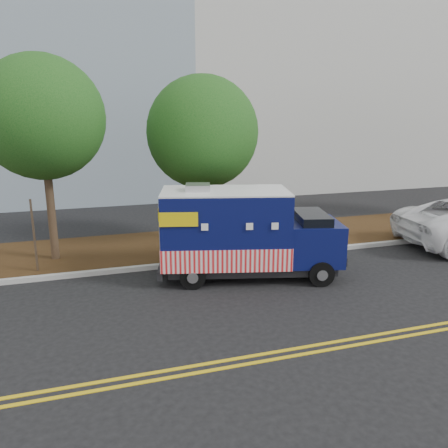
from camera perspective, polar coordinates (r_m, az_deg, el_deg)
name	(u,v)px	position (r m, az deg, el deg)	size (l,w,h in m)	color
ground	(228,277)	(13.47, 0.58, -6.94)	(120.00, 120.00, 0.00)	black
curb	(216,261)	(14.70, -1.09, -4.79)	(120.00, 0.18, 0.15)	#9E9E99
mulch_strip	(200,243)	(16.64, -3.11, -2.55)	(120.00, 4.00, 0.15)	#321E0E
centerline_near	(293,349)	(9.73, 8.95, -15.84)	(120.00, 0.10, 0.01)	gold
centerline_far	(298,355)	(9.54, 9.64, -16.53)	(120.00, 0.10, 0.01)	gold
tree_a	(42,118)	(15.03, -22.67, 12.66)	(3.86, 3.86, 6.68)	#38281C
tree_b	(203,132)	(16.27, -2.82, 11.86)	(4.10, 4.10, 6.26)	#38281C
sign_post	(34,238)	(14.43, -23.53, -1.69)	(0.06, 0.06, 2.40)	#473828
food_truck	(241,236)	(13.14, 2.22, -1.51)	(5.76, 3.24, 2.88)	black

